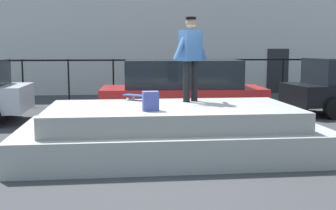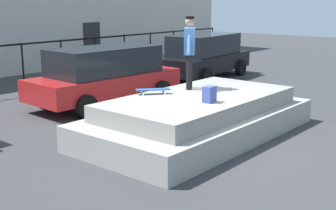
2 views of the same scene
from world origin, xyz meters
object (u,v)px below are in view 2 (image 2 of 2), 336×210
at_px(car_red_hatchback_mid, 105,74).
at_px(car_black_hatchback_far, 204,55).
at_px(skateboard, 153,90).
at_px(backpack, 209,94).
at_px(skateboarder, 190,47).

xyz_separation_m(car_red_hatchback_mid, car_black_hatchback_far, (5.68, 0.48, 0.01)).
distance_m(skateboard, car_black_hatchback_far, 7.91).
bearing_deg(backpack, car_red_hatchback_mid, 70.73).
relative_size(skateboard, backpack, 2.10).
distance_m(car_red_hatchback_mid, car_black_hatchback_far, 5.70).
relative_size(backpack, car_black_hatchback_far, 0.07).
distance_m(skateboarder, car_red_hatchback_mid, 3.52).
xyz_separation_m(backpack, car_black_hatchback_far, (6.92, 5.06, -0.19)).
xyz_separation_m(skateboarder, backpack, (-0.92, -1.23, -0.83)).
bearing_deg(skateboard, car_black_hatchback_far, 26.99).
xyz_separation_m(skateboarder, skateboard, (-1.04, 0.24, -0.90)).
height_order(skateboarder, backpack, skateboarder).
relative_size(skateboard, car_black_hatchback_far, 0.15).
bearing_deg(skateboarder, backpack, -126.70).
bearing_deg(skateboarder, skateboard, 166.84).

